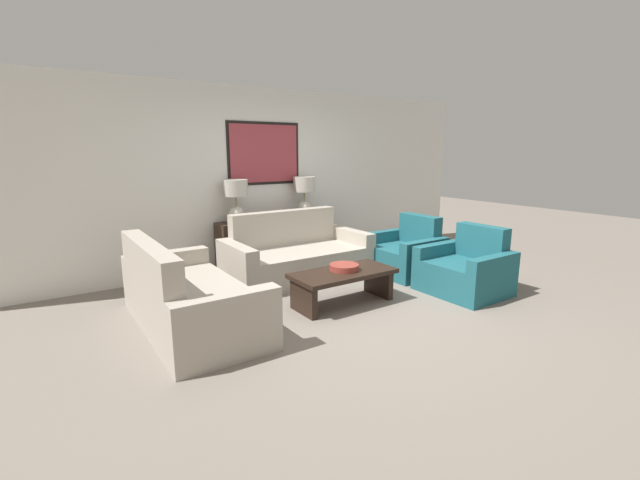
{
  "coord_description": "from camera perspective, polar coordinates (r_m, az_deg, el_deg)",
  "views": [
    {
      "loc": [
        -2.97,
        -3.49,
        1.76
      ],
      "look_at": [
        -0.03,
        0.83,
        0.65
      ],
      "focal_mm": 24.0,
      "sensor_mm": 36.0,
      "label": 1
    }
  ],
  "objects": [
    {
      "name": "couch_by_back_wall",
      "position": [
        5.96,
        -3.19,
        -2.3
      ],
      "size": [
        1.99,
        0.95,
        0.91
      ],
      "color": "#ADA393",
      "rests_on": "ground_plane"
    },
    {
      "name": "couch_by_side",
      "position": [
        4.51,
        -17.28,
        -7.58
      ],
      "size": [
        0.95,
        1.99,
        0.91
      ],
      "color": "#ADA393",
      "rests_on": "ground_plane"
    },
    {
      "name": "armchair_near_back_wall",
      "position": [
        6.3,
        11.26,
        -1.86
      ],
      "size": [
        0.84,
        0.96,
        0.82
      ],
      "color": "#1E5B66",
      "rests_on": "ground_plane"
    },
    {
      "name": "table_lamp_right",
      "position": [
        6.68,
        -2.11,
        6.6
      ],
      "size": [
        0.34,
        0.34,
        0.61
      ],
      "color": "silver",
      "rests_on": "console_table"
    },
    {
      "name": "table_lamp_left",
      "position": [
        6.15,
        -11.17,
        5.92
      ],
      "size": [
        0.34,
        0.34,
        0.61
      ],
      "color": "silver",
      "rests_on": "console_table"
    },
    {
      "name": "back_wall",
      "position": [
        6.62,
        -7.57,
        8.17
      ],
      "size": [
        8.01,
        0.12,
        2.65
      ],
      "color": "silver",
      "rests_on": "ground_plane"
    },
    {
      "name": "armchair_near_camera",
      "position": [
        5.65,
        18.84,
        -3.9
      ],
      "size": [
        0.84,
        0.96,
        0.82
      ],
      "color": "#1E5B66",
      "rests_on": "ground_plane"
    },
    {
      "name": "coffee_table",
      "position": [
        4.94,
        3.12,
        -5.3
      ],
      "size": [
        1.21,
        0.57,
        0.39
      ],
      "color": "black",
      "rests_on": "ground_plane"
    },
    {
      "name": "ground_plane",
      "position": [
        4.91,
        5.83,
        -9.09
      ],
      "size": [
        20.0,
        20.0,
        0.0
      ],
      "primitive_type": "plane",
      "color": "slate"
    },
    {
      "name": "decorative_bowl",
      "position": [
        4.95,
        3.23,
        -3.64
      ],
      "size": [
        0.34,
        0.34,
        0.07
      ],
      "color": "#93382D",
      "rests_on": "coffee_table"
    },
    {
      "name": "console_table",
      "position": [
        6.52,
        -6.3,
        -0.4
      ],
      "size": [
        1.7,
        0.37,
        0.74
      ],
      "color": "#332319",
      "rests_on": "ground_plane"
    }
  ]
}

